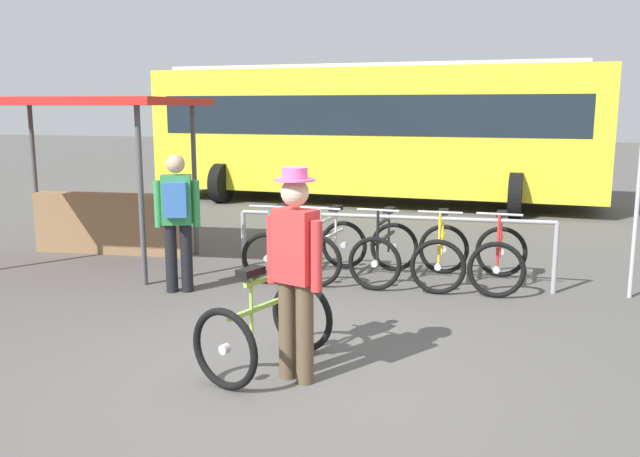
% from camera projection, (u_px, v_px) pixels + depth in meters
% --- Properties ---
extents(ground_plane, '(80.00, 80.00, 0.00)m').
position_uv_depth(ground_plane, '(296.00, 379.00, 5.44)').
color(ground_plane, '#514F4C').
extents(bike_rack_rail, '(3.91, 0.20, 0.88)m').
position_uv_depth(bike_rack_rail, '(392.00, 230.00, 8.23)').
color(bike_rack_rail, '#99999E').
rests_on(bike_rack_rail, ground).
extents(racked_bike_teal, '(0.69, 1.13, 0.98)m').
position_uv_depth(racked_bike_teal, '(279.00, 247.00, 8.78)').
color(racked_bike_teal, black).
rests_on(racked_bike_teal, ground).
extents(racked_bike_white, '(0.78, 1.15, 0.97)m').
position_uv_depth(racked_bike_white, '(331.00, 249.00, 8.63)').
color(racked_bike_white, black).
rests_on(racked_bike_white, ground).
extents(racked_bike_black, '(0.75, 1.14, 0.97)m').
position_uv_depth(racked_bike_black, '(385.00, 252.00, 8.48)').
color(racked_bike_black, black).
rests_on(racked_bike_black, ground).
extents(racked_bike_yellow, '(0.67, 1.10, 0.97)m').
position_uv_depth(racked_bike_yellow, '(441.00, 255.00, 8.33)').
color(racked_bike_yellow, black).
rests_on(racked_bike_yellow, ground).
extents(racked_bike_red, '(0.72, 1.14, 0.97)m').
position_uv_depth(racked_bike_red, '(499.00, 257.00, 8.18)').
color(racked_bike_red, black).
rests_on(racked_bike_red, ground).
extents(featured_bicycle, '(0.99, 1.26, 1.09)m').
position_uv_depth(featured_bicycle, '(275.00, 310.00, 5.68)').
color(featured_bicycle, black).
rests_on(featured_bicycle, ground).
extents(person_with_featured_bike, '(0.50, 0.32, 1.72)m').
position_uv_depth(person_with_featured_bike, '(295.00, 266.00, 5.26)').
color(person_with_featured_bike, brown).
rests_on(person_with_featured_bike, ground).
extents(pedestrian_with_backpack, '(0.50, 0.41, 1.64)m').
position_uv_depth(pedestrian_with_backpack, '(177.00, 215.00, 7.83)').
color(pedestrian_with_backpack, black).
rests_on(pedestrian_with_backpack, ground).
extents(bus_distant, '(10.16, 3.90, 3.08)m').
position_uv_depth(bus_distant, '(373.00, 126.00, 15.24)').
color(bus_distant, yellow).
rests_on(bus_distant, ground).
extents(market_stall, '(3.26, 2.52, 2.30)m').
position_uv_depth(market_stall, '(93.00, 163.00, 9.52)').
color(market_stall, '#4C4C51').
rests_on(market_stall, ground).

